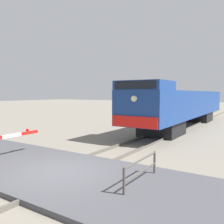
{
  "coord_description": "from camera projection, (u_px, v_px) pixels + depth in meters",
  "views": [
    {
      "loc": [
        6.24,
        -6.22,
        3.02
      ],
      "look_at": [
        -0.8,
        4.64,
        2.0
      ],
      "focal_mm": 38.38,
      "sensor_mm": 36.0,
      "label": 1
    }
  ],
  "objects": [
    {
      "name": "locomotive",
      "position": [
        183.0,
        105.0,
        21.15
      ],
      "size": [
        3.0,
        19.19,
        3.75
      ],
      "color": "black",
      "rests_on": "ground_plane"
    },
    {
      "name": "guard_railing",
      "position": [
        141.0,
        169.0,
        7.61
      ],
      "size": [
        0.08,
        2.25,
        0.95
      ],
      "color": "#4C4742",
      "rests_on": "ground_plane"
    },
    {
      "name": "rail_track_left",
      "position": [
        48.0,
        170.0,
        9.2
      ],
      "size": [
        0.08,
        80.0,
        0.15
      ],
      "primitive_type": "cube",
      "color": "#59544C",
      "rests_on": "ground_plane"
    },
    {
      "name": "road_surface",
      "position": [
        62.0,
        173.0,
        8.81
      ],
      "size": [
        36.0,
        4.68,
        0.17
      ],
      "primitive_type": "cube",
      "color": "#47474C",
      "rests_on": "ground_plane"
    },
    {
      "name": "ground_plane",
      "position": [
        62.0,
        175.0,
        8.82
      ],
      "size": [
        160.0,
        160.0,
        0.0
      ],
      "primitive_type": "plane",
      "color": "gray"
    },
    {
      "name": "rail_track_right",
      "position": [
        77.0,
        177.0,
        8.42
      ],
      "size": [
        0.08,
        80.0,
        0.15
      ],
      "primitive_type": "cube",
      "color": "#59544C",
      "rests_on": "ground_plane"
    }
  ]
}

